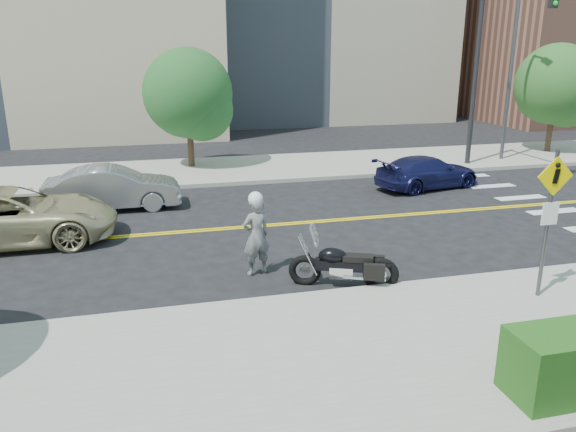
# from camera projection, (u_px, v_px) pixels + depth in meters

# --- Properties ---
(ground_plane) EXTENTS (120.00, 120.00, 0.00)m
(ground_plane) POSITION_uv_depth(u_px,v_px,m) (271.00, 225.00, 16.38)
(ground_plane) COLOR black
(ground_plane) RESTS_ON ground
(sidewalk_near) EXTENTS (60.00, 5.00, 0.15)m
(sidewalk_near) POSITION_uv_depth(u_px,v_px,m) (367.00, 355.00, 9.40)
(sidewalk_near) COLOR #9E9B91
(sidewalk_near) RESTS_ON ground_plane
(sidewalk_far) EXTENTS (60.00, 5.00, 0.15)m
(sidewalk_far) POSITION_uv_depth(u_px,v_px,m) (232.00, 169.00, 23.31)
(sidewalk_far) COLOR #9E9B91
(sidewalk_far) RESTS_ON ground_plane
(building_right) EXTENTS (14.00, 12.00, 12.00)m
(building_right) POSITION_uv_depth(u_px,v_px,m) (572.00, 30.00, 39.21)
(building_right) COLOR #8C5947
(building_right) RESTS_ON ground_plane
(lamp_post) EXTENTS (0.16, 0.16, 8.00)m
(lamp_post) POSITION_uv_depth(u_px,v_px,m) (511.00, 66.00, 23.98)
(lamp_post) COLOR #4C4C51
(lamp_post) RESTS_ON sidewalk_far
(traffic_light) EXTENTS (0.28, 4.50, 7.00)m
(traffic_light) POSITION_uv_depth(u_px,v_px,m) (490.00, 55.00, 22.04)
(traffic_light) COLOR black
(traffic_light) RESTS_ON sidewalk_far
(pedestrian_sign) EXTENTS (0.78, 0.08, 3.00)m
(pedestrian_sign) POSITION_uv_depth(u_px,v_px,m) (550.00, 210.00, 10.93)
(pedestrian_sign) COLOR #4C4C51
(pedestrian_sign) RESTS_ON sidewalk_near
(motorcyclist) EXTENTS (0.77, 0.61, 1.95)m
(motorcyclist) POSITION_uv_depth(u_px,v_px,m) (256.00, 234.00, 12.64)
(motorcyclist) COLOR #99989D
(motorcyclist) RESTS_ON ground
(motorcycle) EXTENTS (2.39, 1.51, 1.40)m
(motorcycle) POSITION_uv_depth(u_px,v_px,m) (344.00, 256.00, 12.05)
(motorcycle) COLOR black
(motorcycle) RESTS_ON ground
(suv) EXTENTS (5.41, 2.58, 1.49)m
(suv) POSITION_uv_depth(u_px,v_px,m) (11.00, 216.00, 14.69)
(suv) COLOR beige
(suv) RESTS_ON ground
(parked_car_silver) EXTENTS (4.19, 1.49, 1.38)m
(parked_car_silver) POSITION_uv_depth(u_px,v_px,m) (113.00, 188.00, 17.81)
(parked_car_silver) COLOR gray
(parked_car_silver) RESTS_ON ground
(parked_car_blue) EXTENTS (4.31, 2.50, 1.18)m
(parked_car_blue) POSITION_uv_depth(u_px,v_px,m) (427.00, 172.00, 20.49)
(parked_car_blue) COLOR #1A1C4F
(parked_car_blue) RESTS_ON ground
(tree_far_a) EXTENTS (3.64, 3.64, 4.98)m
(tree_far_a) POSITION_uv_depth(u_px,v_px,m) (188.00, 93.00, 22.79)
(tree_far_a) COLOR #382619
(tree_far_a) RESTS_ON ground
(tree_far_b) EXTENTS (3.72, 3.72, 5.14)m
(tree_far_b) POSITION_uv_depth(u_px,v_px,m) (556.00, 84.00, 26.04)
(tree_far_b) COLOR #382619
(tree_far_b) RESTS_ON ground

